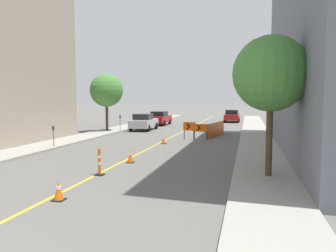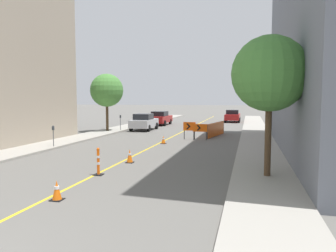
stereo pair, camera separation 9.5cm
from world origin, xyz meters
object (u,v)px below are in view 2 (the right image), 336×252
arrow_barricade_secondary (200,129)px  parking_meter_far_curb (120,119)px  traffic_cone_second (130,156)px  parked_car_curb_mid (160,118)px  street_tree_left_near (107,90)px  traffic_cone_third (163,140)px  arrow_barricade_primary (189,127)px  parking_meter_near_curb (53,132)px  street_tree_right_near (270,74)px  parked_car_curb_near (144,122)px  traffic_cone_nearest (57,190)px  delineator_post_front (98,163)px  parked_car_curb_far (233,116)px

arrow_barricade_secondary → parking_meter_far_curb: bearing=153.5°
traffic_cone_second → parked_car_curb_mid: (-4.48, 21.85, 0.48)m
traffic_cone_second → street_tree_left_near: size_ratio=0.12×
traffic_cone_third → arrow_barricade_primary: arrow_barricade_primary is taller
traffic_cone_third → arrow_barricade_secondary: size_ratio=0.45×
traffic_cone_second → parked_car_curb_mid: bearing=101.6°
parking_meter_near_curb → parking_meter_far_curb: bearing=90.0°
arrow_barricade_secondary → street_tree_right_near: (4.18, -11.02, 3.09)m
traffic_cone_third → parked_car_curb_near: parked_car_curb_near is taller
traffic_cone_nearest → street_tree_left_near: (-7.00, 19.01, 3.47)m
arrow_barricade_secondary → street_tree_right_near: size_ratio=0.23×
delineator_post_front → arrow_barricade_secondary: bearing=79.2°
arrow_barricade_secondary → parking_meter_far_curb: parking_meter_far_curb is taller
traffic_cone_third → parked_car_curb_mid: (-4.36, 15.11, 0.54)m
street_tree_left_near → street_tree_right_near: (13.23, -14.79, 0.17)m
traffic_cone_third → parked_car_curb_far: bearing=80.9°
delineator_post_front → street_tree_right_near: (6.47, 0.95, 3.46)m
traffic_cone_second → traffic_cone_third: size_ratio=1.20×
traffic_cone_second → parked_car_curb_far: size_ratio=0.15×
delineator_post_front → street_tree_right_near: bearing=8.4°
parked_car_curb_near → street_tree_left_near: (-2.71, -2.46, 2.97)m
arrow_barricade_secondary → street_tree_right_near: street_tree_right_near is taller
traffic_cone_nearest → parking_meter_near_curb: bearing=123.7°
delineator_post_front → parking_meter_near_curb: size_ratio=0.87×
parking_meter_near_curb → parking_meter_far_curb: (0.00, 10.72, 0.09)m
traffic_cone_third → arrow_barricade_secondary: (2.11, 2.54, 0.58)m
traffic_cone_second → parking_meter_far_curb: bearing=113.8°
traffic_cone_third → street_tree_left_near: (-6.95, 6.31, 3.51)m
parked_car_curb_far → street_tree_left_near: (-10.45, -15.60, 2.97)m
traffic_cone_nearest → street_tree_right_near: 8.36m
traffic_cone_nearest → street_tree_left_near: size_ratio=0.12×
parked_car_curb_mid → parking_meter_far_curb: (-1.63, -8.02, 0.32)m
traffic_cone_nearest → parked_car_curb_far: bearing=84.3°
traffic_cone_nearest → parked_car_curb_near: size_ratio=0.14×
parked_car_curb_mid → parking_meter_near_curb: (-1.63, -18.74, 0.23)m
traffic_cone_nearest → traffic_cone_third: size_ratio=1.13×
traffic_cone_third → delineator_post_front: bearing=-91.1°
traffic_cone_third → arrow_barricade_primary: (1.29, 2.70, 0.65)m
street_tree_right_near → traffic_cone_third: bearing=126.5°
parking_meter_far_curb → traffic_cone_nearest: bearing=-73.0°
arrow_barricade_secondary → parked_car_curb_near: bearing=138.3°
delineator_post_front → street_tree_right_near: size_ratio=0.21×
arrow_barricade_secondary → traffic_cone_nearest: bearing=-94.9°
traffic_cone_second → arrow_barricade_secondary: 9.51m
traffic_cone_nearest → arrow_barricade_primary: (1.24, 15.40, 0.62)m
street_tree_left_near → delineator_post_front: bearing=-66.8°
traffic_cone_nearest → traffic_cone_second: bearing=89.3°
traffic_cone_nearest → arrow_barricade_primary: 15.46m
traffic_cone_third → parked_car_curb_far: 22.20m
arrow_barricade_secondary → street_tree_left_near: street_tree_left_near is taller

